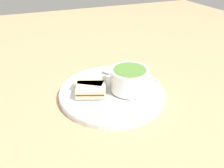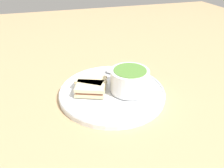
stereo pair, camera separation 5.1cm
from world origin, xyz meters
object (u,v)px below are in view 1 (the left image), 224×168
(sandwich_half_near, at_px, (91,83))
(sandwich_half_far, at_px, (91,90))
(spoon, at_px, (110,72))
(soup_bowl, at_px, (130,79))

(sandwich_half_near, relative_size, sandwich_half_far, 1.04)
(spoon, xyz_separation_m, sandwich_half_near, (-0.06, 0.09, 0.01))
(sandwich_half_far, bearing_deg, spoon, -45.16)
(soup_bowl, relative_size, spoon, 1.04)
(spoon, distance_m, sandwich_half_far, 0.14)
(soup_bowl, xyz_separation_m, sandwich_half_near, (0.05, 0.11, -0.02))
(soup_bowl, xyz_separation_m, spoon, (0.12, 0.02, -0.03))
(soup_bowl, relative_size, sandwich_half_near, 1.09)
(spoon, relative_size, sandwich_half_far, 1.09)
(spoon, bearing_deg, sandwich_half_near, 86.61)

